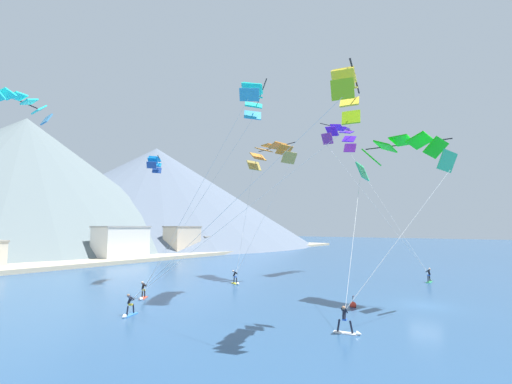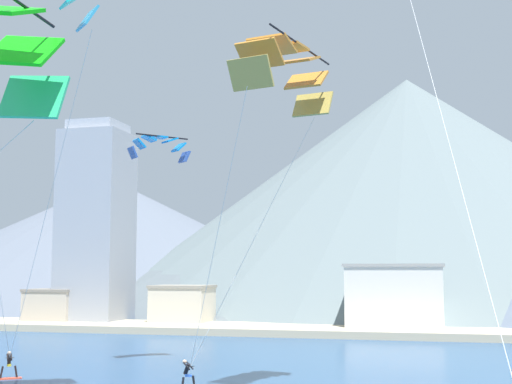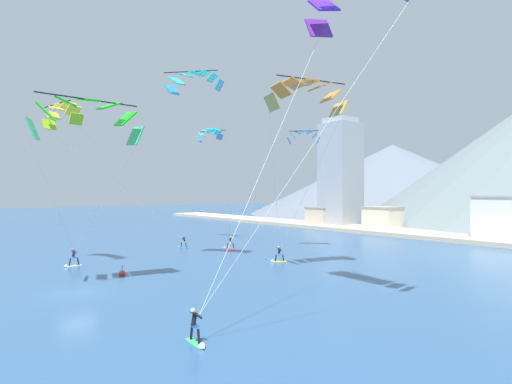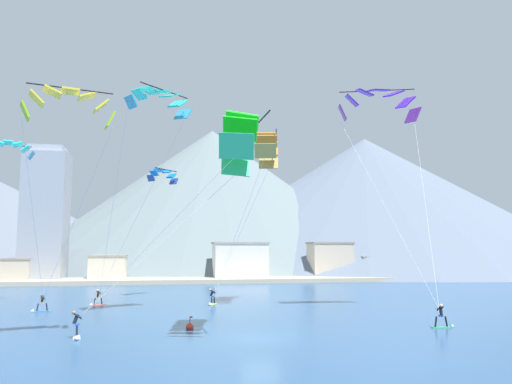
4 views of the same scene
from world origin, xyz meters
name	(u,v)px [view 1 (image 1 of 4)]	position (x,y,z in m)	size (l,w,h in m)	color
ground_plane	(424,305)	(0.00, 0.00, 0.00)	(400.00, 400.00, 0.00)	navy
kitesurfer_near_lead	(429,278)	(13.93, 2.03, 0.54)	(1.76, 0.59, 1.79)	#33B266
kitesurfer_near_trail	(143,294)	(-12.85, 21.44, 0.44)	(1.61, 1.40, 1.65)	#E54C33
kitesurfer_mid_center	(236,280)	(-1.29, 19.91, 0.49)	(1.15, 1.73, 1.68)	yellow
kitesurfer_far_left	(348,325)	(-11.54, 2.12, 0.56)	(0.69, 1.78, 1.81)	white
kitesurfer_far_right	(128,310)	(-17.20, 16.96, 0.45)	(1.75, 1.07, 1.65)	#337FDB
parafoil_kite_near_lead	(341,135)	(14.39, 12.98, 20.12)	(8.39, 12.44, 20.16)	#692691
parafoil_kite_near_trail	(252,98)	(-6.92, 13.19, 19.18)	(8.76, 11.06, 18.97)	#309AC4
parafoil_kite_mid_center	(271,153)	(4.32, 18.71, 16.40)	(7.31, 8.09, 16.20)	#B39B45
parafoil_kite_far_left	(402,153)	(-1.26, 0.96, 13.14)	(11.62, 8.24, 13.16)	#2EC57D
parafoil_kite_far_right	(344,93)	(-12.46, 1.56, 15.08)	(7.45, 16.88, 14.80)	#94CA19
parafoil_kite_distant_high_outer	(18,103)	(-22.85, 24.47, 16.48)	(5.24, 2.99, 1.95)	#468DB9
parafoil_kite_distant_low_drift	(155,162)	(-6.51, 28.79, 14.67)	(3.81, 3.70, 1.70)	#2A4A96
race_marker_buoy	(353,305)	(-4.24, 4.62, 0.16)	(0.56, 0.56, 1.02)	red
shoreline_strip	(92,262)	(0.00, 55.20, 0.35)	(180.00, 10.00, 0.70)	#BCAD8E
shore_building_promenade_mid	(182,240)	(24.71, 59.28, 3.48)	(7.96, 5.65, 6.95)	beige
shore_building_quay_east	(207,244)	(34.29, 60.04, 2.20)	(8.05, 6.59, 4.38)	silver
shore_building_old_town	(121,243)	(7.22, 57.85, 3.46)	(9.80, 6.77, 6.90)	silver
mountain_peak_west_ridge	(155,196)	(52.72, 108.13, 19.41)	(124.54, 124.54, 38.83)	slate
mountain_peak_east_shoulder	(22,183)	(6.81, 110.82, 20.00)	(108.42, 108.42, 40.00)	slate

